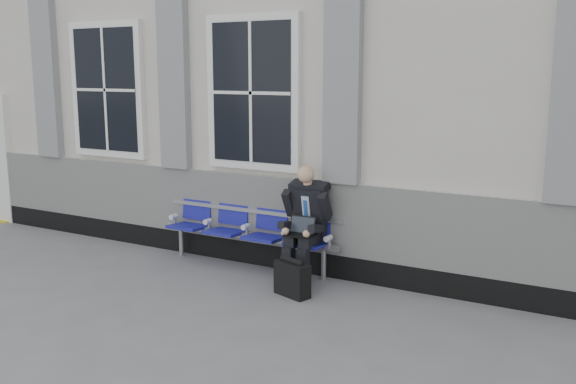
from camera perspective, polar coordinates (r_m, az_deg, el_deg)
The scene contains 5 objects.
ground at distance 7.67m, azimuth -11.12°, elevation -8.69°, with size 70.00×70.00×0.00m, color slate.
station_building at distance 10.13m, azimuth 1.29°, elevation 9.02°, with size 14.40×4.40×4.49m.
bench at distance 8.33m, azimuth -3.53°, elevation -2.99°, with size 2.60×0.47×0.91m.
businessman at distance 7.72m, azimuth 1.58°, elevation -2.42°, with size 0.58×0.78×1.42m.
briefcase at distance 7.34m, azimuth 0.38°, elevation -7.69°, with size 0.47×0.31×0.45m.
Camera 1 is at (4.75, -5.46, 2.53)m, focal length 40.00 mm.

